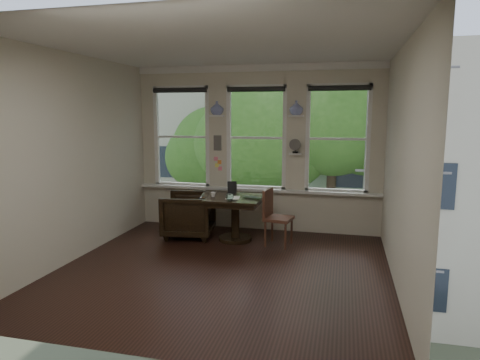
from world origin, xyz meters
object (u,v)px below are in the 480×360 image
(table, at_px, (235,219))
(side_chair_right, at_px, (279,218))
(armchair_left, at_px, (188,215))
(laptop, at_px, (250,198))
(mug, at_px, (213,194))

(table, height_order, side_chair_right, side_chair_right)
(table, xyz_separation_m, armchair_left, (-0.86, 0.03, 0.01))
(table, bearing_deg, laptop, -14.87)
(armchair_left, distance_m, side_chair_right, 1.63)
(armchair_left, bearing_deg, mug, 71.44)
(table, xyz_separation_m, mug, (-0.37, -0.06, 0.42))
(armchair_left, height_order, side_chair_right, side_chair_right)
(mug, bearing_deg, laptop, -1.21)
(table, distance_m, mug, 0.56)
(laptop, relative_size, mug, 3.62)
(table, xyz_separation_m, side_chair_right, (0.76, -0.11, 0.09))
(side_chair_right, bearing_deg, laptop, 95.82)
(side_chair_right, xyz_separation_m, mug, (-1.13, 0.05, 0.33))
(armchair_left, xyz_separation_m, mug, (0.49, -0.09, 0.40))
(table, height_order, armchair_left, armchair_left)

